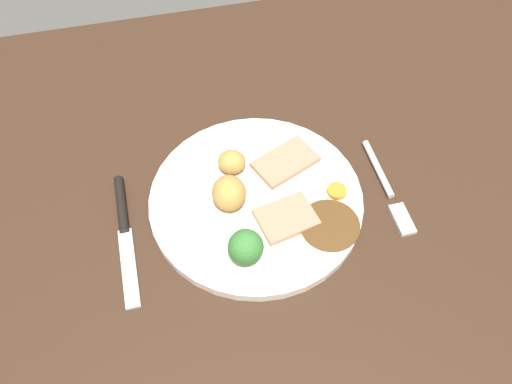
# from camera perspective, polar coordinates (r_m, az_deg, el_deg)

# --- Properties ---
(dining_table) EXTENTS (1.20, 0.84, 0.04)m
(dining_table) POSITION_cam_1_polar(r_m,az_deg,el_deg) (0.67, 0.33, -1.48)
(dining_table) COLOR #382316
(dining_table) RESTS_ON ground
(dinner_plate) EXTENTS (0.27, 0.27, 0.01)m
(dinner_plate) POSITION_cam_1_polar(r_m,az_deg,el_deg) (0.64, -0.00, -0.88)
(dinner_plate) COLOR silver
(dinner_plate) RESTS_ON dining_table
(gravy_pool) EXTENTS (0.07, 0.07, 0.00)m
(gravy_pool) POSITION_cam_1_polar(r_m,az_deg,el_deg) (0.62, 8.42, -3.75)
(gravy_pool) COLOR #563819
(gravy_pool) RESTS_ON dinner_plate
(meat_slice_main) EXTENTS (0.09, 0.08, 0.01)m
(meat_slice_main) POSITION_cam_1_polar(r_m,az_deg,el_deg) (0.67, 3.37, 3.46)
(meat_slice_main) COLOR tan
(meat_slice_main) RESTS_ON dinner_plate
(meat_slice_under) EXTENTS (0.08, 0.07, 0.01)m
(meat_slice_under) POSITION_cam_1_polar(r_m,az_deg,el_deg) (0.61, 3.49, -2.97)
(meat_slice_under) COLOR tan
(meat_slice_under) RESTS_ON dinner_plate
(roast_potato_left) EXTENTS (0.05, 0.05, 0.04)m
(roast_potato_left) POSITION_cam_1_polar(r_m,az_deg,el_deg) (0.61, -3.10, -0.11)
(roast_potato_left) COLOR #BC8C42
(roast_potato_left) RESTS_ON dinner_plate
(roast_potato_right) EXTENTS (0.05, 0.04, 0.03)m
(roast_potato_right) POSITION_cam_1_polar(r_m,az_deg,el_deg) (0.65, -2.78, 3.45)
(roast_potato_right) COLOR #BC8C42
(roast_potato_right) RESTS_ON dinner_plate
(carrot_coin_front) EXTENTS (0.02, 0.02, 0.01)m
(carrot_coin_front) POSITION_cam_1_polar(r_m,az_deg,el_deg) (0.64, 9.21, 0.10)
(carrot_coin_front) COLOR orange
(carrot_coin_front) RESTS_ON dinner_plate
(broccoli_floret) EXTENTS (0.04, 0.04, 0.05)m
(broccoli_floret) POSITION_cam_1_polar(r_m,az_deg,el_deg) (0.56, -1.18, -6.33)
(broccoli_floret) COLOR #8CB766
(broccoli_floret) RESTS_ON dinner_plate
(fork) EXTENTS (0.02, 0.15, 0.01)m
(fork) POSITION_cam_1_polar(r_m,az_deg,el_deg) (0.68, 14.78, 0.38)
(fork) COLOR silver
(fork) RESTS_ON dining_table
(knife) EXTENTS (0.02, 0.19, 0.01)m
(knife) POSITION_cam_1_polar(r_m,az_deg,el_deg) (0.64, -14.84, -3.81)
(knife) COLOR black
(knife) RESTS_ON dining_table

